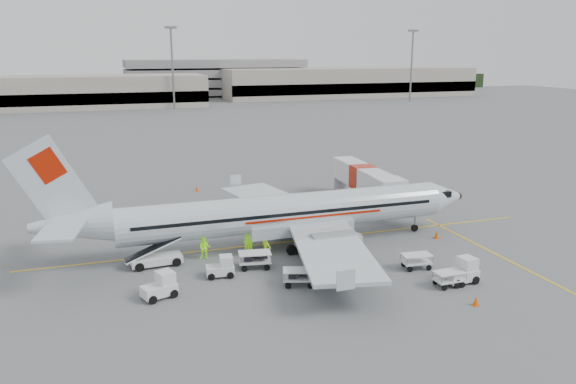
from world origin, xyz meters
name	(u,v)px	position (x,y,z in m)	size (l,w,h in m)	color
ground	(295,241)	(0.00, 0.00, 0.00)	(360.00, 360.00, 0.00)	#56595B
stripe_lead	(295,241)	(0.00, 0.00, 0.01)	(44.00, 0.20, 0.01)	yellow
stripe_cross	(495,254)	(14.00, -8.00, 0.01)	(0.20, 20.00, 0.01)	yellow
terminal_west	(2,93)	(-40.00, 130.00, 4.50)	(110.00, 22.00, 9.00)	gray
terminal_east	(347,82)	(70.00, 145.00, 5.00)	(90.00, 26.00, 10.00)	gray
parking_garage	(215,76)	(25.00, 160.00, 7.00)	(62.00, 24.00, 14.00)	slate
treeline	(141,87)	(0.00, 175.00, 3.00)	(300.00, 3.00, 6.00)	black
mast_center	(173,69)	(5.00, 118.00, 11.00)	(3.20, 1.20, 22.00)	slate
mast_east	(411,67)	(80.00, 118.00, 11.00)	(3.20, 1.20, 22.00)	slate
aircraft	(287,188)	(-1.08, -0.93, 4.91)	(35.61, 27.91, 9.82)	silver
jet_bridge	(363,185)	(10.51, 8.95, 2.05)	(2.93, 15.65, 4.11)	silver
belt_loader	(156,248)	(-11.71, -2.00, 1.35)	(4.99, 1.87, 2.70)	silver
tug_fore	(461,271)	(7.93, -11.96, 0.89)	(2.30, 1.32, 1.77)	silver
tug_mid	(220,267)	(-7.63, -5.61, 0.76)	(1.96, 1.12, 1.51)	silver
tug_aft	(159,286)	(-12.12, -7.85, 0.84)	(2.18, 1.25, 1.69)	silver
cart_loaded_a	(255,260)	(-4.86, -4.82, 0.62)	(2.37, 1.40, 1.23)	silver
cart_loaded_b	(299,277)	(-2.81, -8.83, 0.57)	(2.20, 1.30, 1.15)	silver
cart_empty_a	(416,261)	(6.43, -8.68, 0.56)	(2.13, 1.26, 1.11)	silver
cart_empty_b	(449,279)	(6.85, -12.21, 0.54)	(2.05, 1.21, 1.07)	silver
cone_nose	(437,234)	(11.76, -3.14, 0.35)	(0.43, 0.43, 0.71)	#E15304
cone_port	(197,188)	(-4.97, 20.18, 0.34)	(0.41, 0.41, 0.67)	#E15304
cone_stbd	(476,300)	(6.73, -15.32, 0.33)	(0.40, 0.40, 0.65)	#E15304
crew_a	(248,242)	(-4.54, -1.50, 0.86)	(0.63, 0.41, 1.73)	#A9FE1D
crew_b	(205,248)	(-8.03, -1.87, 0.93)	(0.91, 0.71, 1.87)	#A9FE1D
crew_c	(266,243)	(-3.20, -2.17, 0.86)	(1.11, 0.64, 1.71)	#A9FE1D
crew_d	(250,242)	(-4.35, -1.50, 0.91)	(1.07, 0.45, 1.83)	#A9FE1D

